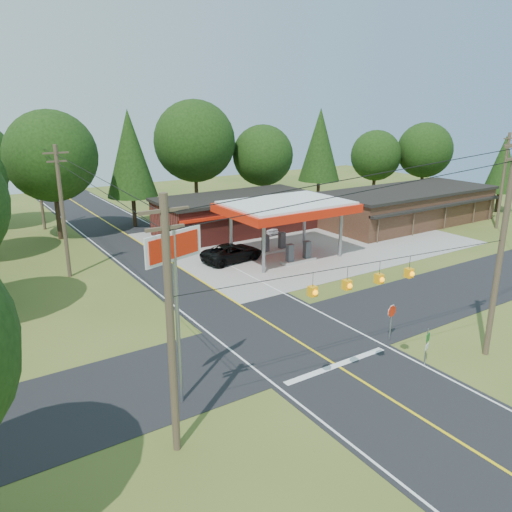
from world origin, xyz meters
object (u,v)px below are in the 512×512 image
suv_car (232,253)px  big_stop_sign (175,274)px  gas_canopy (286,209)px  sedan_car (263,227)px  octagonal_stop_sign (392,314)px

suv_car → big_stop_sign: bearing=137.5°
gas_canopy → sedan_car: gas_canopy is taller
big_stop_sign → sedan_car: bearing=49.2°
suv_car → sedan_car: bearing=-54.8°
sedan_car → octagonal_stop_sign: size_ratio=1.77×
sedan_car → suv_car: bearing=-143.4°
big_stop_sign → suv_car: bearing=53.2°
gas_canopy → big_stop_sign: 22.88m
suv_car → octagonal_stop_sign: octagonal_stop_sign is taller
octagonal_stop_sign → gas_canopy: bearing=74.3°
octagonal_stop_sign → sedan_car: bearing=72.7°
gas_canopy → sedan_car: size_ratio=2.83×
suv_car → big_stop_sign: size_ratio=0.67×
suv_car → sedan_car: suv_car is taller
suv_car → sedan_car: size_ratio=1.44×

